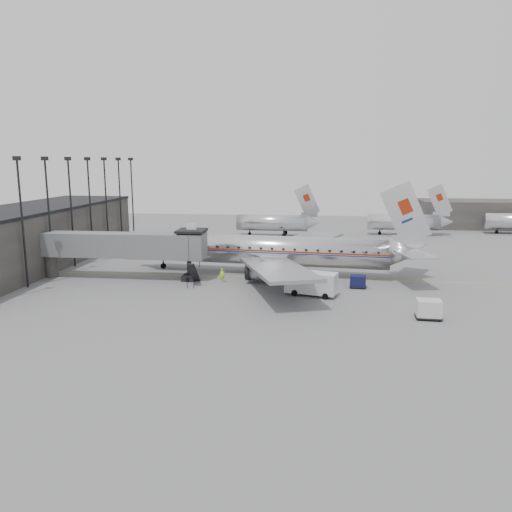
{
  "coord_description": "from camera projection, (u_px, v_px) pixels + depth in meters",
  "views": [
    {
      "loc": [
        5.78,
        -55.94,
        14.79
      ],
      "look_at": [
        -0.94,
        3.88,
        3.2
      ],
      "focal_mm": 35.0,
      "sensor_mm": 36.0,
      "label": 1
    }
  ],
  "objects": [
    {
      "name": "distant_aircraft_mid",
      "position": [
        404.0,
        221.0,
        99.74
      ],
      "size": [
        16.39,
        3.2,
        10.26
      ],
      "color": "silver",
      "rests_on": "ground"
    },
    {
      "name": "jet_bridge",
      "position": [
        132.0,
        246.0,
        62.64
      ],
      "size": [
        21.0,
        6.2,
        7.1
      ],
      "color": "#595C5E",
      "rests_on": "ground"
    },
    {
      "name": "hangar",
      "position": [
        489.0,
        214.0,
        111.07
      ],
      "size": [
        30.0,
        12.0,
        6.0
      ],
      "primitive_type": "cube",
      "color": "#353230",
      "rests_on": "ground"
    },
    {
      "name": "terminal",
      "position": [
        30.0,
        237.0,
        70.75
      ],
      "size": [
        12.0,
        46.0,
        8.0
      ],
      "primitive_type": "cube",
      "color": "#353230",
      "rests_on": "ground"
    },
    {
      "name": "service_van",
      "position": [
        312.0,
        283.0,
        55.17
      ],
      "size": [
        5.98,
        3.63,
        2.64
      ],
      "rotation": [
        0.0,
        0.0,
        -0.28
      ],
      "color": "silver",
      "rests_on": "ground"
    },
    {
      "name": "airliner",
      "position": [
        273.0,
        251.0,
        65.39
      ],
      "size": [
        39.35,
        36.29,
        12.46
      ],
      "rotation": [
        0.0,
        0.0,
        -0.11
      ],
      "color": "silver",
      "rests_on": "ground"
    },
    {
      "name": "apron_line",
      "position": [
        289.0,
        278.0,
        63.54
      ],
      "size": [
        60.0,
        0.15,
        0.01
      ],
      "primitive_type": "cube",
      "rotation": [
        0.0,
        0.0,
        1.57
      ],
      "color": "gold",
      "rests_on": "ground"
    },
    {
      "name": "ground",
      "position": [
        260.0,
        289.0,
        58.02
      ],
      "size": [
        160.0,
        160.0,
        0.0
      ],
      "primitive_type": "plane",
      "color": "slate",
      "rests_on": "ground"
    },
    {
      "name": "baggage_cart_white",
      "position": [
        429.0,
        309.0,
        47.06
      ],
      "size": [
        2.45,
        1.92,
        1.85
      ],
      "rotation": [
        0.0,
        0.0,
        -0.06
      ],
      "color": "silver",
      "rests_on": "ground"
    },
    {
      "name": "distant_aircraft_near",
      "position": [
        273.0,
        222.0,
        98.68
      ],
      "size": [
        16.39,
        3.2,
        10.26
      ],
      "color": "silver",
      "rests_on": "ground"
    },
    {
      "name": "ramp_worker",
      "position": [
        222.0,
        275.0,
        61.34
      ],
      "size": [
        0.73,
        0.63,
        1.7
      ],
      "primitive_type": "imported",
      "rotation": [
        0.0,
        0.0,
        0.43
      ],
      "color": "#C0F71D",
      "rests_on": "ground"
    },
    {
      "name": "floodlight_masts",
      "position": [
        81.0,
        205.0,
        72.14
      ],
      "size": [
        0.9,
        42.25,
        15.25
      ],
      "color": "black",
      "rests_on": "ground"
    },
    {
      "name": "baggage_cart_navy",
      "position": [
        358.0,
        281.0,
        58.58
      ],
      "size": [
        2.03,
        1.63,
        1.49
      ],
      "rotation": [
        0.0,
        0.0,
        -0.1
      ],
      "color": "#0E123A",
      "rests_on": "ground"
    }
  ]
}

